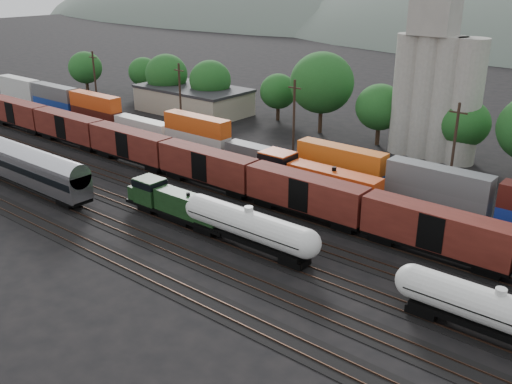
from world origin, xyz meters
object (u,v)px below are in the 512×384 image
Objects in this scene: passenger_coach at (24,164)px; grain_silo at (436,83)px; orange_locomotive at (310,179)px; tank_car_a at (249,226)px; green_locomotive at (172,202)px.

grain_silo is (34.88, 46.00, 7.82)m from passenger_coach.
orange_locomotive is 27.66m from grain_silo.
grain_silo is (1.44, 41.00, 8.62)m from tank_car_a.
orange_locomotive reaches higher than tank_car_a.
orange_locomotive is (8.47, 15.00, 0.51)m from green_locomotive.
passenger_coach is (-22.20, -5.00, 1.14)m from green_locomotive.
tank_car_a is at bearing 8.51° from passenger_coach.
grain_silo is at bearing 72.81° from green_locomotive.
green_locomotive is 43.84m from grain_silo.
green_locomotive is 11.24m from tank_car_a.
passenger_coach is 58.25m from grain_silo.
green_locomotive is 0.89× the size of tank_car_a.
grain_silo is (12.68, 41.00, 8.96)m from green_locomotive.
grain_silo is (4.21, 26.00, 8.45)m from orange_locomotive.
grain_silo is at bearing 80.80° from orange_locomotive.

